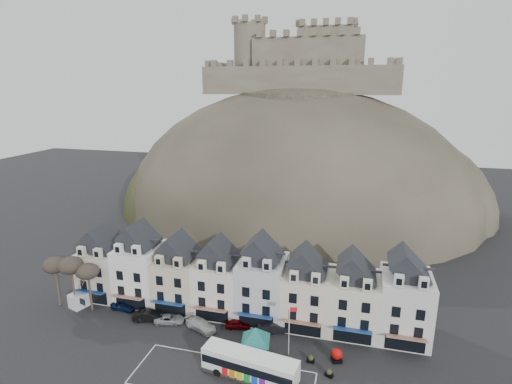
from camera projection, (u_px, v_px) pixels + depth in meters
The scene contains 21 objects.
ground at pixel (203, 382), 47.72m from camera, with size 300.00×300.00×0.00m, color black.
coach_bay_markings at pixel (222, 378), 48.40m from camera, with size 22.00×7.50×0.01m, color silver.
townhouse_terrace at pixel (242, 281), 61.23m from camera, with size 54.40×9.35×11.80m.
castle_hill at pixel (300, 211), 111.81m from camera, with size 100.00×76.00×68.00m.
castle at pixel (305, 63), 108.09m from camera, with size 50.20×22.20×22.00m.
tree_left_far at pixel (55, 266), 62.80m from camera, with size 3.61×3.61×8.24m.
tree_left_mid at pixel (71, 266), 61.98m from camera, with size 3.78×3.78×8.64m.
tree_left_near at pixel (88, 272), 61.43m from camera, with size 3.43×3.43×7.84m.
bus at pixel (250, 365), 47.98m from camera, with size 12.16×4.47×3.35m.
bus_shelter at pixel (256, 335), 50.88m from camera, with size 7.20×7.20×4.63m.
red_buoy at pixel (337, 355), 51.14m from camera, with size 1.60×1.60×1.83m.
flagpole at pixel (290, 327), 51.64m from camera, with size 1.02×0.29×7.19m.
white_van at pixel (86, 297), 64.76m from camera, with size 3.69×5.50×2.31m.
planter_west at pixel (311, 359), 51.05m from camera, with size 1.01×0.70×1.01m.
planter_east at pixel (329, 373), 48.55m from camera, with size 1.11×0.86×0.99m.
car_navy at pixel (123, 306), 62.89m from camera, with size 1.57×3.91×1.33m, color #0B1539.
car_black at pixel (149, 316), 60.06m from camera, with size 1.68×4.82×1.59m, color black.
car_silver at pixel (169, 319), 59.52m from camera, with size 2.04×4.35×1.23m, color #A0A3A7.
car_white at pixel (201, 325), 57.94m from camera, with size 2.07×5.10×1.48m, color silver.
car_maroon at pixel (238, 324), 58.25m from camera, with size 1.51×3.75×1.28m, color #5E0509.
car_charcoal at pixel (273, 327), 57.27m from camera, with size 1.60×4.58×1.51m, color black.
Camera 1 is at (16.25, -37.25, 34.43)m, focal length 28.00 mm.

